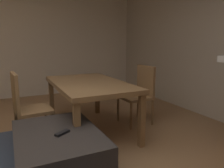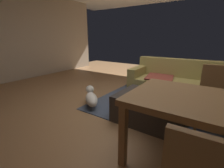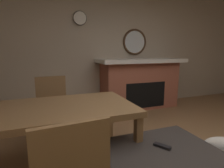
# 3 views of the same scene
# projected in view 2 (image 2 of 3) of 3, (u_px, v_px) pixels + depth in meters

# --- Properties ---
(floor) EXTENTS (9.51, 9.51, 0.00)m
(floor) POSITION_uv_depth(u_px,v_px,m) (131.00, 109.00, 2.92)
(floor) COLOR olive
(wall_left) EXTENTS (0.12, 6.32, 2.71)m
(wall_left) POSITION_uv_depth(u_px,v_px,m) (14.00, 35.00, 4.66)
(wall_left) COLOR #B7A893
(wall_left) RESTS_ON ground
(area_rug) EXTENTS (2.60, 2.00, 0.01)m
(area_rug) POSITION_uv_depth(u_px,v_px,m) (162.00, 107.00, 3.02)
(area_rug) COLOR #3D475B
(area_rug) RESTS_ON ground
(couch) EXTENTS (2.04, 0.93, 0.83)m
(couch) POSITION_uv_depth(u_px,v_px,m) (179.00, 85.00, 3.39)
(couch) COLOR #9E8E4C
(couch) RESTS_ON ground
(ottoman_coffee_table) EXTENTS (1.09, 0.80, 0.42)m
(ottoman_coffee_table) POSITION_uv_depth(u_px,v_px,m) (152.00, 108.00, 2.47)
(ottoman_coffee_table) COLOR #2D2826
(ottoman_coffee_table) RESTS_ON ground
(tv_remote) EXTENTS (0.13, 0.16, 0.02)m
(tv_remote) POSITION_uv_depth(u_px,v_px,m) (148.00, 95.00, 2.42)
(tv_remote) COLOR black
(tv_remote) RESTS_ON ottoman_coffee_table
(dining_table) EXTENTS (1.60, 0.94, 0.74)m
(dining_table) POSITION_uv_depth(u_px,v_px,m) (218.00, 110.00, 1.40)
(dining_table) COLOR brown
(dining_table) RESTS_ON ground
(dining_chair_north) EXTENTS (0.48, 0.48, 0.93)m
(dining_chair_north) POSITION_uv_depth(u_px,v_px,m) (217.00, 96.00, 2.13)
(dining_chair_north) COLOR brown
(dining_chair_north) RESTS_ON ground
(small_dog) EXTENTS (0.55, 0.53, 0.31)m
(small_dog) POSITION_uv_depth(u_px,v_px,m) (91.00, 98.00, 3.01)
(small_dog) COLOR silver
(small_dog) RESTS_ON ground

